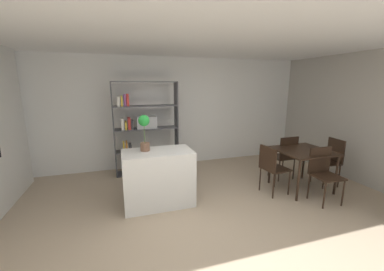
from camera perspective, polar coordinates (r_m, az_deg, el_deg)
ground_plane at (r=3.57m, az=4.01°, el=-21.99°), size 10.03×10.03×0.00m
ceiling_slab at (r=3.03m, az=4.85°, el=25.32°), size 7.29×6.00×0.06m
back_partition at (r=5.85m, az=-6.48°, el=5.56°), size 7.29×0.06×2.66m
kitchen_island at (r=4.06m, az=-8.24°, el=-10.17°), size 1.15×0.65×0.94m
potted_plant_on_island at (r=3.89m, az=-11.57°, el=1.43°), size 0.18×0.18×0.60m
open_bookshelf at (r=5.39m, az=-12.24°, el=1.76°), size 1.42×0.35×2.08m
dining_table at (r=4.98m, az=25.43°, el=-4.15°), size 0.97×0.93×0.79m
dining_chair_near at (r=4.70m, az=29.35°, el=-7.27°), size 0.46×0.45×0.94m
dining_chair_island_side at (r=4.58m, az=18.83°, el=-6.91°), size 0.47×0.47×0.92m
dining_chair_window_side at (r=5.50m, az=30.75°, el=-4.66°), size 0.44×0.45×0.95m
dining_chair_far at (r=5.37m, az=21.80°, el=-4.17°), size 0.45×0.42×0.95m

